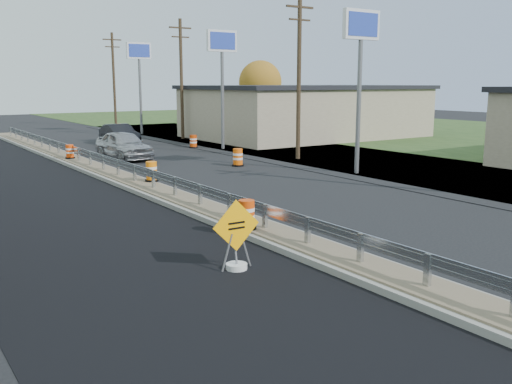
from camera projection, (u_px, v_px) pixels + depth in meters
ground at (200, 210)px, 20.28m from camera, size 140.00×140.00×0.00m
grass_verge_far at (474, 140)px, 44.94m from camera, size 40.00×120.00×0.03m
milled_overlay at (10, 182)px, 25.98m from camera, size 7.20×120.00×0.01m
median at (119, 177)px, 26.76m from camera, size 1.60×55.00×0.23m
guardrail at (110, 162)px, 27.46m from camera, size 0.10×46.15×0.72m
retail_building_near at (306, 111)px, 47.70m from camera, size 18.50×12.50×4.27m
pylon_sign_south at (361, 40)px, 27.28m from camera, size 2.20×0.30×7.90m
pylon_sign_mid at (222, 52)px, 37.85m from camera, size 2.20×0.30×7.90m
pylon_sign_north at (139, 59)px, 49.23m from camera, size 2.20×0.30×7.90m
utility_pole_smid at (299, 75)px, 33.00m from camera, size 1.90×0.26×9.40m
utility_pole_nmid at (181, 77)px, 45.20m from camera, size 1.90×0.26×9.40m
utility_pole_north at (114, 78)px, 57.39m from camera, size 1.90×0.26×9.40m
tree_far_yellow at (260, 82)px, 61.39m from camera, size 4.62×4.62×6.86m
caution_sign at (236, 252)px, 13.77m from camera, size 1.26×0.53×1.74m
barrel_median_near at (247, 215)px, 16.73m from camera, size 0.59×0.59×0.86m
barrel_median_mid at (151, 172)px, 24.87m from camera, size 0.59×0.59×0.87m
barrel_median_far at (70, 152)px, 32.41m from camera, size 0.54×0.54×0.79m
barrel_shoulder_near at (238, 158)px, 31.01m from camera, size 0.65×0.65×0.95m
barrel_shoulder_mid at (193, 142)px, 39.78m from camera, size 0.61×0.61×0.89m
barrel_shoulder_far at (120, 129)px, 51.21m from camera, size 0.59×0.59×0.87m
car_silver at (124, 145)px, 33.84m from camera, size 2.22×4.98×1.66m
car_dark_mid at (120, 135)px, 41.61m from camera, size 1.61×4.58×1.51m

